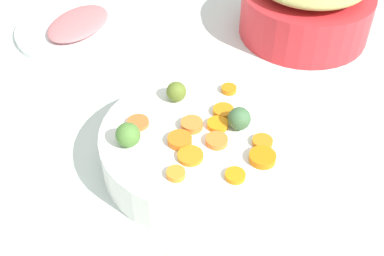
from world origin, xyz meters
The scene contains 20 objects.
tabletop centered at (0.00, 0.00, 0.01)m, with size 2.40×2.40×0.02m, color silver.
serving_bowl_carrots centered at (-0.04, -0.05, 0.06)m, with size 0.29×0.29×0.07m, color white.
metal_pot centered at (-0.34, -0.40, 0.07)m, with size 0.28×0.28×0.10m, color red.
carrot_slice_0 centered at (-0.08, -0.06, 0.09)m, with size 0.03×0.03×0.01m, color orange.
carrot_slice_1 centered at (-0.09, -0.09, 0.10)m, with size 0.03×0.03×0.01m, color orange.
carrot_slice_2 centered at (-0.14, -0.01, 0.09)m, with size 0.03×0.03×0.01m, color orange.
carrot_slice_3 centered at (-0.08, 0.05, 0.09)m, with size 0.03×0.03×0.01m, color orange.
carrot_slice_4 centered at (-0.12, -0.14, 0.10)m, with size 0.03×0.03×0.01m, color orange.
carrot_slice_5 centered at (0.04, -0.08, 0.09)m, with size 0.03×0.03×0.01m, color orange.
carrot_slice_6 centered at (-0.04, -0.06, 0.10)m, with size 0.03×0.03×0.01m, color orange.
carrot_slice_7 centered at (-0.03, 0.00, 0.09)m, with size 0.04×0.04×0.01m, color orange.
carrot_slice_8 centered at (0.00, 0.03, 0.10)m, with size 0.03×0.03×0.01m, color orange.
carrot_slice_9 centered at (-0.13, 0.02, 0.10)m, with size 0.04×0.04×0.01m, color orange.
carrot_slice_10 centered at (-0.07, -0.02, 0.10)m, with size 0.03×0.03×0.01m, color orange.
carrot_slice_11 centered at (-0.02, -0.03, 0.10)m, with size 0.04×0.04×0.01m, color orange.
brussels_sprout_0 centered at (-0.11, -0.05, 0.11)m, with size 0.04×0.04×0.04m, color #426C41.
brussels_sprout_1 centered at (-0.03, -0.13, 0.11)m, with size 0.03×0.03×0.03m, color olive.
brussels_sprout_2 centered at (0.06, -0.04, 0.11)m, with size 0.04×0.04×0.04m, color #4E8034.
ham_plate centered at (0.15, -0.49, 0.03)m, with size 0.27×0.27×0.01m, color white.
ham_slice_main centered at (0.14, -0.48, 0.04)m, with size 0.16×0.11×0.02m, color #C86F72.
Camera 1 is at (0.05, 0.48, 0.62)m, focal length 45.85 mm.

